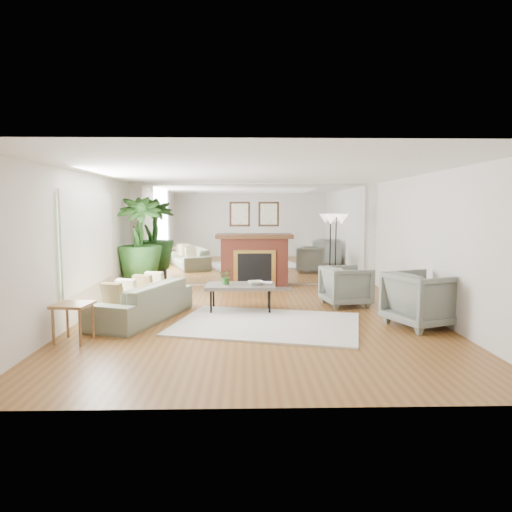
{
  "coord_description": "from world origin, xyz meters",
  "views": [
    {
      "loc": [
        -0.22,
        -7.63,
        1.87
      ],
      "look_at": [
        -0.02,
        0.6,
        1.02
      ],
      "focal_mm": 32.0,
      "sensor_mm": 36.0,
      "label": 1
    }
  ],
  "objects_px": {
    "coffee_table": "(241,287)",
    "side_table": "(73,310)",
    "sofa": "(142,301)",
    "floor_lamp": "(336,225)",
    "armchair_back": "(346,286)",
    "potted_ficus": "(139,242)",
    "armchair_front": "(422,299)",
    "fireplace": "(254,260)"
  },
  "relations": [
    {
      "from": "coffee_table",
      "to": "side_table",
      "type": "distance_m",
      "value": 3.0
    },
    {
      "from": "sofa",
      "to": "floor_lamp",
      "type": "bearing_deg",
      "value": 147.13
    },
    {
      "from": "sofa",
      "to": "armchair_back",
      "type": "xyz_separation_m",
      "value": [
        3.71,
        1.07,
        0.07
      ]
    },
    {
      "from": "coffee_table",
      "to": "sofa",
      "type": "bearing_deg",
      "value": -160.29
    },
    {
      "from": "potted_ficus",
      "to": "floor_lamp",
      "type": "xyz_separation_m",
      "value": [
        4.53,
        0.51,
        0.35
      ]
    },
    {
      "from": "armchair_back",
      "to": "armchair_front",
      "type": "bearing_deg",
      "value": -162.82
    },
    {
      "from": "coffee_table",
      "to": "floor_lamp",
      "type": "distance_m",
      "value": 3.5
    },
    {
      "from": "fireplace",
      "to": "floor_lamp",
      "type": "bearing_deg",
      "value": -4.72
    },
    {
      "from": "armchair_back",
      "to": "armchair_front",
      "type": "height_order",
      "value": "armchair_front"
    },
    {
      "from": "coffee_table",
      "to": "armchair_back",
      "type": "bearing_deg",
      "value": 12.91
    },
    {
      "from": "sofa",
      "to": "side_table",
      "type": "height_order",
      "value": "sofa"
    },
    {
      "from": "armchair_front",
      "to": "floor_lamp",
      "type": "bearing_deg",
      "value": -11.05
    },
    {
      "from": "sofa",
      "to": "armchair_back",
      "type": "distance_m",
      "value": 3.86
    },
    {
      "from": "armchair_front",
      "to": "potted_ficus",
      "type": "distance_m",
      "value": 6.11
    },
    {
      "from": "fireplace",
      "to": "armchair_front",
      "type": "relative_size",
      "value": 2.11
    },
    {
      "from": "sofa",
      "to": "floor_lamp",
      "type": "height_order",
      "value": "floor_lamp"
    },
    {
      "from": "armchair_front",
      "to": "floor_lamp",
      "type": "distance_m",
      "value": 3.85
    },
    {
      "from": "fireplace",
      "to": "armchair_front",
      "type": "distance_m",
      "value": 4.61
    },
    {
      "from": "potted_ficus",
      "to": "fireplace",
      "type": "bearing_deg",
      "value": 14.39
    },
    {
      "from": "fireplace",
      "to": "armchair_front",
      "type": "height_order",
      "value": "fireplace"
    },
    {
      "from": "fireplace",
      "to": "floor_lamp",
      "type": "relative_size",
      "value": 1.17
    },
    {
      "from": "fireplace",
      "to": "coffee_table",
      "type": "height_order",
      "value": "fireplace"
    },
    {
      "from": "sofa",
      "to": "floor_lamp",
      "type": "distance_m",
      "value": 5.11
    },
    {
      "from": "fireplace",
      "to": "armchair_front",
      "type": "bearing_deg",
      "value": -55.63
    },
    {
      "from": "fireplace",
      "to": "armchair_back",
      "type": "xyz_separation_m",
      "value": [
        1.74,
        -2.18,
        -0.27
      ]
    },
    {
      "from": "armchair_back",
      "to": "sofa",
      "type": "bearing_deg",
      "value": 95.28
    },
    {
      "from": "armchair_back",
      "to": "side_table",
      "type": "xyz_separation_m",
      "value": [
        -4.39,
        -2.34,
        0.08
      ]
    },
    {
      "from": "potted_ficus",
      "to": "floor_lamp",
      "type": "height_order",
      "value": "potted_ficus"
    },
    {
      "from": "armchair_back",
      "to": "floor_lamp",
      "type": "xyz_separation_m",
      "value": [
        0.19,
        2.02,
        1.11
      ]
    },
    {
      "from": "floor_lamp",
      "to": "sofa",
      "type": "bearing_deg",
      "value": -141.65
    },
    {
      "from": "armchair_front",
      "to": "floor_lamp",
      "type": "height_order",
      "value": "floor_lamp"
    },
    {
      "from": "armchair_front",
      "to": "coffee_table",
      "type": "bearing_deg",
      "value": 46.83
    },
    {
      "from": "armchair_front",
      "to": "side_table",
      "type": "bearing_deg",
      "value": 76.3
    },
    {
      "from": "fireplace",
      "to": "potted_ficus",
      "type": "distance_m",
      "value": 2.73
    },
    {
      "from": "armchair_back",
      "to": "side_table",
      "type": "relative_size",
      "value": 1.54
    },
    {
      "from": "sofa",
      "to": "armchair_front",
      "type": "bearing_deg",
      "value": 101.84
    },
    {
      "from": "sofa",
      "to": "floor_lamp",
      "type": "xyz_separation_m",
      "value": [
        3.9,
        3.09,
        1.18
      ]
    },
    {
      "from": "coffee_table",
      "to": "floor_lamp",
      "type": "bearing_deg",
      "value": 48.1
    },
    {
      "from": "armchair_front",
      "to": "side_table",
      "type": "xyz_separation_m",
      "value": [
        -5.25,
        -0.72,
        0.02
      ]
    },
    {
      "from": "coffee_table",
      "to": "potted_ficus",
      "type": "bearing_deg",
      "value": 139.19
    },
    {
      "from": "coffee_table",
      "to": "armchair_front",
      "type": "bearing_deg",
      "value": -21.65
    },
    {
      "from": "side_table",
      "to": "floor_lamp",
      "type": "height_order",
      "value": "floor_lamp"
    }
  ]
}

